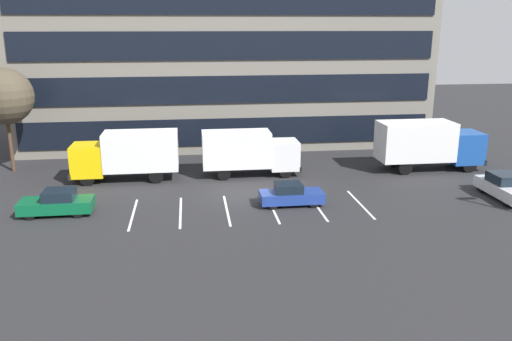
# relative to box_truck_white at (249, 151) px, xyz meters

# --- Properties ---
(ground_plane) EXTENTS (120.00, 120.00, 0.00)m
(ground_plane) POSITION_rel_box_truck_white_xyz_m (-0.78, -4.67, -1.88)
(ground_plane) COLOR #262628
(office_building) EXTENTS (36.54, 12.94, 18.00)m
(office_building) POSITION_rel_box_truck_white_xyz_m (-0.78, 13.28, 7.12)
(office_building) COLOR slate
(office_building) RESTS_ON ground_plane
(lot_markings) EXTENTS (14.14, 5.40, 0.01)m
(lot_markings) POSITION_rel_box_truck_white_xyz_m (-0.78, -7.31, -1.88)
(lot_markings) COLOR silver
(lot_markings) RESTS_ON ground_plane
(box_truck_white) EXTENTS (7.21, 2.39, 3.34)m
(box_truck_white) POSITION_rel_box_truck_white_xyz_m (0.00, 0.00, 0.00)
(box_truck_white) COLOR white
(box_truck_white) RESTS_ON ground_plane
(box_truck_blue) EXTENTS (8.13, 2.69, 3.77)m
(box_truck_blue) POSITION_rel_box_truck_white_xyz_m (13.80, -0.18, 0.24)
(box_truck_blue) COLOR #194799
(box_truck_blue) RESTS_ON ground_plane
(box_truck_yellow) EXTENTS (7.58, 2.51, 3.51)m
(box_truck_yellow) POSITION_rel_box_truck_white_xyz_m (-8.73, -0.05, 0.10)
(box_truck_yellow) COLOR yellow
(box_truck_yellow) RESTS_ON ground_plane
(sedan_forest) EXTENTS (4.20, 1.76, 1.51)m
(sedan_forest) POSITION_rel_box_truck_white_xyz_m (-12.19, -6.75, -1.17)
(sedan_forest) COLOR #0C5933
(sedan_forest) RESTS_ON ground_plane
(sedan_navy) EXTENTS (3.94, 1.65, 1.41)m
(sedan_navy) POSITION_rel_box_truck_white_xyz_m (1.85, -6.87, -1.22)
(sedan_navy) COLOR navy
(sedan_navy) RESTS_ON ground_plane
(sedan_silver) EXTENTS (1.87, 4.48, 1.60)m
(sedan_silver) POSITION_rel_box_truck_white_xyz_m (15.85, -7.36, -1.12)
(sedan_silver) COLOR silver
(sedan_silver) RESTS_ON ground_plane
(bare_tree) EXTENTS (4.19, 4.19, 7.86)m
(bare_tree) POSITION_rel_box_truck_white_xyz_m (-17.78, 3.48, 3.86)
(bare_tree) COLOR #473323
(bare_tree) RESTS_ON ground_plane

